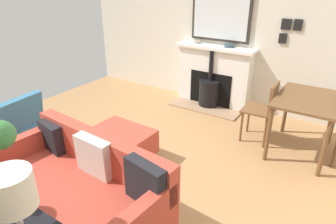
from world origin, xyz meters
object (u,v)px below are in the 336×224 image
Objects in this scene: sofa at (78,190)px; table_lamp_far_end at (12,193)px; armchair_accent at (14,123)px; dining_chair_near_fireplace at (265,107)px; mantel_bowl_near at (197,42)px; ottoman at (121,142)px; fireplace at (213,79)px; dining_table at (307,107)px; mantel_bowl_far at (229,46)px.

table_lamp_far_end is (0.81, 0.58, 0.80)m from sofa.
dining_chair_near_fireplace reaches higher than armchair_accent.
table_lamp_far_end reaches higher than mantel_bowl_near.
sofa reaches higher than ottoman.
dining_chair_near_fireplace is at bearing 60.21° from mantel_bowl_near.
ottoman is at bearing 4.37° from mantel_bowl_near.
fireplace reaches higher than ottoman.
dining_table is at bearing 148.16° from sofa.
dining_chair_near_fireplace reaches higher than ottoman.
fireplace reaches higher than dining_chair_near_fireplace.
mantel_bowl_far is 1.36m from dining_chair_near_fireplace.
dining_table is at bearing 89.66° from dining_chair_near_fireplace.
sofa is 1.57m from armchair_accent.
dining_chair_near_fireplace is at bearing 157.68° from sofa.
sofa is 1.28m from table_lamp_far_end.
table_lamp_far_end is at bearing 10.57° from fireplace.
ottoman is (-0.99, -0.35, -0.10)m from sofa.
mantel_bowl_far is 0.18× the size of dining_chair_near_fireplace.
ottoman is 1.35m from armchair_accent.
table_lamp_far_end is at bearing 35.87° from sofa.
mantel_bowl_far is 3.30m from sofa.
armchair_accent is (2.86, -1.59, -0.62)m from mantel_bowl_far.
mantel_bowl_near reaches higher than fireplace.
dining_table is (-2.00, 2.99, 0.19)m from armchair_accent.
armchair_accent is 3.61m from dining_table.
mantel_bowl_near is 0.15× the size of armchair_accent.
mantel_bowl_near is 3.34m from sofa.
fireplace is at bearing 82.75° from mantel_bowl_near.
sofa is 2.25× the size of armchair_accent.
armchair_accent is (2.86, -1.00, -0.61)m from mantel_bowl_near.
table_lamp_far_end is (4.03, 0.52, 0.08)m from mantel_bowl_far.
table_lamp_far_end is at bearing -15.59° from dining_table.
mantel_bowl_far is at bearing 178.88° from sofa.
dining_table is at bearing 164.41° from table_lamp_far_end.
fireplace is 2.21m from ottoman.
mantel_bowl_far reaches higher than mantel_bowl_near.
armchair_accent is 0.95× the size of dining_chair_near_fireplace.
sofa reaches higher than dining_table.
mantel_bowl_near is 1.80m from dining_chair_near_fireplace.
dining_table is at bearing 66.68° from mantel_bowl_near.
dining_table is (0.81, 1.63, 0.18)m from fireplace.
fireplace is 0.70m from mantel_bowl_near.
mantel_bowl_near reaches higher than sofa.
table_lamp_far_end is at bearing 27.42° from ottoman.
armchair_accent is at bearing -29.05° from mantel_bowl_far.
mantel_bowl_far reaches higher than ottoman.
ottoman is at bearing -152.58° from table_lamp_far_end.
mantel_bowl_far reaches higher than dining_chair_near_fireplace.
mantel_bowl_far is at bearing -172.64° from table_lamp_far_end.
dining_table is at bearing 63.52° from fireplace.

